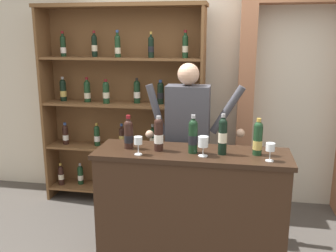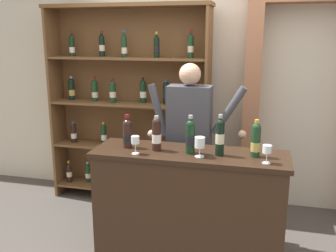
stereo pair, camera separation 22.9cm
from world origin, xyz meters
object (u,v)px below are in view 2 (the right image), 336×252
at_px(shopkeeper, 189,132).
at_px(wine_glass_center, 200,143).
at_px(wine_shelf, 130,102).
at_px(wine_glass_spare, 267,150).
at_px(tasting_bottle_chianti, 256,140).
at_px(tasting_bottle_riserva, 128,133).
at_px(tasting_bottle_prosecco, 220,136).
at_px(tasting_bottle_grappa, 190,136).
at_px(tasting_bottle_vin_santo, 157,134).
at_px(wine_glass_right, 135,141).
at_px(tasting_counter, 189,208).

bearing_deg(shopkeeper, wine_glass_center, -71.37).
distance_m(wine_shelf, wine_glass_spare, 1.99).
distance_m(wine_shelf, tasting_bottle_chianti, 1.83).
distance_m(tasting_bottle_riserva, wine_glass_center, 0.65).
xyz_separation_m(shopkeeper, tasting_bottle_chianti, (0.62, -0.47, 0.09)).
xyz_separation_m(shopkeeper, tasting_bottle_prosecco, (0.34, -0.50, 0.11)).
bearing_deg(wine_glass_spare, tasting_bottle_riserva, 173.42).
bearing_deg(tasting_bottle_grappa, tasting_bottle_vin_santo, 177.93).
bearing_deg(tasting_bottle_grappa, tasting_bottle_prosecco, 1.01).
relative_size(wine_shelf, wine_glass_right, 15.06).
height_order(tasting_bottle_chianti, wine_glass_center, tasting_bottle_chianti).
height_order(tasting_bottle_riserva, wine_glass_spare, tasting_bottle_riserva).
bearing_deg(tasting_bottle_riserva, wine_glass_right, -51.83).
xyz_separation_m(tasting_bottle_vin_santo, wine_glass_spare, (0.89, -0.11, -0.04)).
bearing_deg(tasting_bottle_grappa, shopkeeper, 101.72).
height_order(shopkeeper, tasting_bottle_grappa, shopkeeper).
bearing_deg(tasting_bottle_riserva, shopkeeper, 46.67).
relative_size(tasting_bottle_grappa, tasting_bottle_chianti, 1.05).
distance_m(tasting_bottle_grappa, wine_glass_center, 0.12).
distance_m(tasting_bottle_riserva, wine_glass_right, 0.20).
bearing_deg(tasting_bottle_prosecco, tasting_counter, 174.51).
bearing_deg(wine_glass_right, tasting_counter, 20.44).
xyz_separation_m(tasting_bottle_riserva, tasting_bottle_vin_santo, (0.27, -0.02, 0.01)).
bearing_deg(wine_glass_right, wine_glass_spare, 1.35).
xyz_separation_m(tasting_bottle_vin_santo, wine_glass_center, (0.38, -0.08, -0.03)).
bearing_deg(tasting_counter, tasting_bottle_vin_santo, -176.30).
relative_size(tasting_bottle_riserva, tasting_bottle_vin_santo, 0.97).
height_order(tasting_bottle_riserva, tasting_bottle_chianti, tasting_bottle_chianti).
bearing_deg(tasting_bottle_riserva, tasting_bottle_vin_santo, -4.44).
relative_size(tasting_bottle_prosecco, wine_glass_center, 2.07).
bearing_deg(tasting_bottle_vin_santo, shopkeeper, 69.69).
height_order(tasting_bottle_riserva, tasting_bottle_grappa, tasting_bottle_grappa).
distance_m(tasting_counter, wine_glass_right, 0.75).
distance_m(wine_glass_spare, wine_glass_right, 1.04).
relative_size(tasting_bottle_riserva, wine_glass_right, 1.92).
bearing_deg(wine_glass_right, wine_shelf, 111.64).
bearing_deg(wine_glass_right, tasting_bottle_prosecco, 11.12).
xyz_separation_m(shopkeeper, wine_glass_spare, (0.71, -0.61, 0.05)).
height_order(tasting_bottle_prosecco, tasting_bottle_chianti, tasting_bottle_prosecco).
bearing_deg(tasting_bottle_vin_santo, wine_glass_right, -135.61).
height_order(wine_shelf, tasting_bottle_prosecco, wine_shelf).
bearing_deg(tasting_counter, tasting_bottle_grappa, -67.32).
relative_size(wine_glass_spare, wine_glass_right, 0.95).
height_order(shopkeeper, wine_glass_center, shopkeeper).
bearing_deg(shopkeeper, tasting_bottle_chianti, -36.83).
xyz_separation_m(wine_shelf, tasting_bottle_riserva, (0.38, -1.12, -0.05)).
relative_size(tasting_bottle_prosecco, wine_glass_right, 2.23).
distance_m(shopkeeper, wine_glass_center, 0.61).
height_order(tasting_counter, shopkeeper, shopkeeper).
relative_size(shopkeeper, tasting_bottle_riserva, 5.86).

